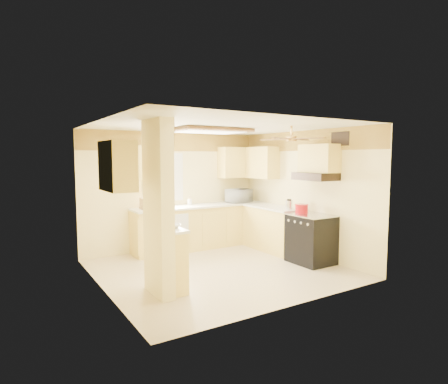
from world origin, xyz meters
TOP-DOWN VIEW (x-y plane):
  - floor at (0.00, 0.00)m, footprint 4.00×4.00m
  - ceiling at (0.00, 0.00)m, footprint 4.00×4.00m
  - wall_back at (0.00, 1.90)m, footprint 4.00×0.00m
  - wall_front at (0.00, -1.90)m, footprint 4.00×0.00m
  - wall_left at (-2.00, 0.00)m, footprint 0.00×3.80m
  - wall_right at (2.00, 0.00)m, footprint 0.00×3.80m
  - wallpaper_border at (0.00, 1.88)m, footprint 4.00×0.02m
  - partition_column at (-1.35, -0.55)m, footprint 0.20×0.70m
  - partition_ledge at (-1.13, -0.55)m, footprint 0.25×0.55m
  - ledge_top at (-1.13, -0.55)m, footprint 0.28×0.58m
  - lower_cabinets_back at (0.50, 1.60)m, footprint 3.00×0.60m
  - lower_cabinets_right at (1.70, 0.60)m, footprint 0.60×1.40m
  - countertop_back at (0.50, 1.59)m, footprint 3.04×0.64m
  - countertop_right at (1.69, 0.60)m, footprint 0.64×1.44m
  - dishwasher_panel at (-0.25, 1.29)m, footprint 0.58×0.02m
  - window at (-0.25, 1.89)m, footprint 0.92×0.02m
  - upper_cab_back_left at (-0.85, 1.72)m, footprint 0.60×0.35m
  - upper_cab_back_right at (1.55, 1.72)m, footprint 0.90×0.35m
  - upper_cab_right at (1.82, 1.25)m, footprint 0.35×1.00m
  - upper_cab_left_wall at (-1.82, -0.25)m, footprint 0.35×0.75m
  - upper_cab_over_stove at (1.82, -0.55)m, footprint 0.35×0.76m
  - stove at (1.67, -0.55)m, footprint 0.68×0.77m
  - range_hood at (1.74, -0.55)m, footprint 0.50×0.76m
  - poster_menu at (-1.24, -0.55)m, footprint 0.02×0.42m
  - poster_nashville at (-1.24, -0.55)m, footprint 0.02×0.42m
  - ceiling_light_panel at (0.10, 0.50)m, footprint 1.35×0.95m
  - ceiling_fan at (1.00, -0.70)m, footprint 1.15×1.15m
  - vent_grate at (1.98, -0.90)m, footprint 0.02×0.40m
  - microwave at (1.48, 1.56)m, footprint 0.60×0.45m
  - bowl at (-1.10, -0.50)m, footprint 0.27×0.27m
  - dutch_oven at (1.63, -0.32)m, footprint 0.26×0.26m
  - kettle at (1.67, 0.07)m, footprint 0.13×0.13m
  - dish_rack at (-0.66, 1.60)m, footprint 0.42×0.33m
  - utensil_crock at (0.30, 1.73)m, footprint 0.10×0.10m

SIDE VIEW (x-z plane):
  - floor at x=0.00m, z-range 0.00..0.00m
  - dishwasher_panel at x=-0.25m, z-range 0.03..0.83m
  - partition_ledge at x=-1.13m, z-range 0.00..0.90m
  - lower_cabinets_back at x=0.50m, z-range 0.00..0.90m
  - lower_cabinets_right at x=1.70m, z-range 0.00..0.90m
  - stove at x=1.67m, z-range 0.00..0.92m
  - ledge_top at x=-1.13m, z-range 0.90..0.94m
  - countertop_back at x=0.50m, z-range 0.90..0.94m
  - countertop_right at x=1.69m, z-range 0.90..0.94m
  - bowl at x=-1.10m, z-range 0.94..0.99m
  - dutch_oven at x=1.63m, z-range 0.92..1.09m
  - utensil_crock at x=0.30m, z-range 0.91..1.10m
  - dish_rack at x=-0.66m, z-range 0.91..1.13m
  - kettle at x=1.67m, z-range 0.93..1.14m
  - microwave at x=1.48m, z-range 0.94..1.24m
  - poster_nashville at x=-1.24m, z-range 0.92..1.48m
  - wall_back at x=0.00m, z-range -0.75..3.25m
  - wall_front at x=0.00m, z-range -0.75..3.25m
  - wall_left at x=-2.00m, z-range -0.65..3.15m
  - wall_right at x=2.00m, z-range -0.65..3.15m
  - partition_column at x=-1.35m, z-range 0.00..2.50m
  - window at x=-0.25m, z-range 1.04..2.06m
  - range_hood at x=1.74m, z-range 1.55..1.69m
  - upper_cab_back_left at x=-0.85m, z-range 1.50..2.20m
  - upper_cab_back_right at x=1.55m, z-range 1.50..2.20m
  - upper_cab_right at x=1.82m, z-range 1.50..2.20m
  - upper_cab_left_wall at x=-1.82m, z-range 1.50..2.20m
  - poster_menu at x=-1.24m, z-range 1.57..2.14m
  - upper_cab_over_stove at x=1.82m, z-range 1.69..2.21m
  - ceiling_fan at x=1.00m, z-range 2.16..2.42m
  - wallpaper_border at x=0.00m, z-range 2.10..2.50m
  - vent_grate at x=1.98m, z-range 2.17..2.42m
  - ceiling_light_panel at x=0.10m, z-range 2.42..2.49m
  - ceiling at x=0.00m, z-range 2.50..2.50m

